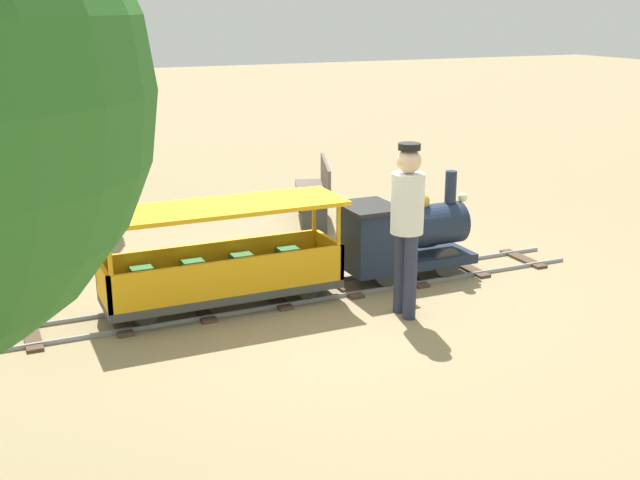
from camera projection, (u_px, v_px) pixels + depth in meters
ground_plane at (325, 291)px, 7.99m from camera, size 60.00×60.00×0.00m
track at (310, 292)px, 7.92m from camera, size 0.68×6.05×0.04m
locomotive at (402, 235)px, 8.19m from camera, size 0.64×1.45×1.08m
passenger_car at (222, 266)px, 7.45m from camera, size 0.74×2.35×0.97m
conductor_person at (407, 216)px, 7.11m from camera, size 0.30×0.30×1.62m
park_bench at (316, 192)px, 10.41m from camera, size 1.36×0.83×0.82m
oak_tree_near at (16, 14)px, 10.03m from camera, size 2.38×2.38×3.88m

